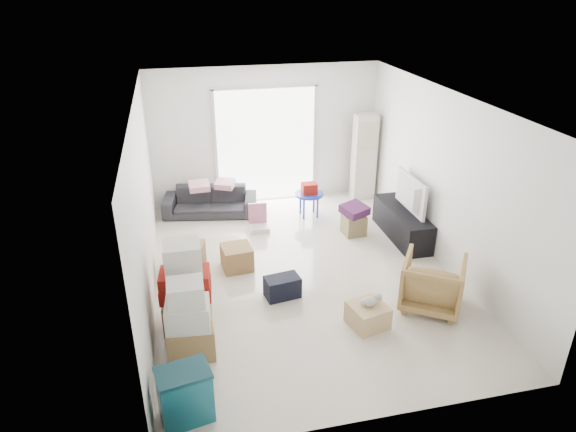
# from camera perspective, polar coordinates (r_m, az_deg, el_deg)

# --- Properties ---
(room_shell) EXTENTS (4.98, 6.48, 3.18)m
(room_shell) POSITION_cam_1_polar(r_m,az_deg,el_deg) (7.46, 1.75, 2.60)
(room_shell) COLOR beige
(room_shell) RESTS_ON ground
(sliding_door) EXTENTS (2.10, 0.04, 2.33)m
(sliding_door) POSITION_cam_1_polar(r_m,az_deg,el_deg) (10.23, -2.46, 8.33)
(sliding_door) COLOR white
(sliding_door) RESTS_ON room_shell
(ac_tower) EXTENTS (0.45, 0.30, 1.75)m
(ac_tower) POSITION_cam_1_polar(r_m,az_deg,el_deg) (10.56, 8.44, 6.52)
(ac_tower) COLOR beige
(ac_tower) RESTS_ON room_shell
(tv_console) EXTENTS (0.47, 1.57, 0.52)m
(tv_console) POSITION_cam_1_polar(r_m,az_deg,el_deg) (9.22, 12.55, -0.81)
(tv_console) COLOR black
(tv_console) RESTS_ON room_shell
(television) EXTENTS (0.61, 1.06, 0.14)m
(television) POSITION_cam_1_polar(r_m,az_deg,el_deg) (9.09, 12.75, 1.07)
(television) COLOR black
(television) RESTS_ON tv_console
(sofa) EXTENTS (1.83, 0.83, 0.69)m
(sofa) POSITION_cam_1_polar(r_m,az_deg,el_deg) (9.96, -8.67, 2.06)
(sofa) COLOR #29292E
(sofa) RESTS_ON room_shell
(pillow_left) EXTENTS (0.41, 0.33, 0.12)m
(pillow_left) POSITION_cam_1_polar(r_m,az_deg,el_deg) (9.78, -9.91, 4.12)
(pillow_left) COLOR #C58F96
(pillow_left) RESTS_ON sofa
(pillow_right) EXTENTS (0.42, 0.39, 0.11)m
(pillow_right) POSITION_cam_1_polar(r_m,az_deg,el_deg) (9.82, -7.07, 4.35)
(pillow_right) COLOR #C58F96
(pillow_right) RESTS_ON sofa
(armchair) EXTENTS (1.08, 1.07, 0.82)m
(armchair) POSITION_cam_1_polar(r_m,az_deg,el_deg) (7.37, 15.81, -6.92)
(armchair) COLOR #AB8E4C
(armchair) RESTS_ON room_shell
(storage_bins) EXTENTS (0.61, 0.48, 0.62)m
(storage_bins) POSITION_cam_1_polar(r_m,az_deg,el_deg) (5.68, -11.37, -18.89)
(storage_bins) COLOR #135868
(storage_bins) RESTS_ON room_shell
(box_stack_a) EXTENTS (0.57, 0.47, 1.03)m
(box_stack_a) POSITION_cam_1_polar(r_m,az_deg,el_deg) (6.36, -10.98, -11.57)
(box_stack_a) COLOR olive
(box_stack_a) RESTS_ON room_shell
(box_stack_b) EXTENTS (0.69, 0.65, 1.22)m
(box_stack_b) POSITION_cam_1_polar(r_m,az_deg,el_deg) (6.83, -11.29, -8.06)
(box_stack_b) COLOR olive
(box_stack_b) RESTS_ON room_shell
(box_stack_c) EXTENTS (0.68, 0.61, 0.42)m
(box_stack_c) POSITION_cam_1_polar(r_m,az_deg,el_deg) (8.22, -11.35, -4.51)
(box_stack_c) COLOR olive
(box_stack_c) RESTS_ON room_shell
(loose_box) EXTENTS (0.49, 0.49, 0.38)m
(loose_box) POSITION_cam_1_polar(r_m,az_deg,el_deg) (8.13, -5.69, -4.60)
(loose_box) COLOR olive
(loose_box) RESTS_ON room_shell
(duffel_bag) EXTENTS (0.53, 0.37, 0.31)m
(duffel_bag) POSITION_cam_1_polar(r_m,az_deg,el_deg) (7.43, -0.63, -7.89)
(duffel_bag) COLOR black
(duffel_bag) RESTS_ON room_shell
(ottoman) EXTENTS (0.40, 0.40, 0.37)m
(ottoman) POSITION_cam_1_polar(r_m,az_deg,el_deg) (9.22, 7.30, -0.92)
(ottoman) COLOR #8C7B51
(ottoman) RESTS_ON room_shell
(blanket) EXTENTS (0.52, 0.52, 0.14)m
(blanket) POSITION_cam_1_polar(r_m,az_deg,el_deg) (9.11, 7.39, 0.51)
(blanket) COLOR #451B45
(blanket) RESTS_ON ottoman
(kids_table) EXTENTS (0.54, 0.54, 0.67)m
(kids_table) POSITION_cam_1_polar(r_m,az_deg,el_deg) (9.73, 2.36, 2.61)
(kids_table) COLOR #182BAA
(kids_table) RESTS_ON room_shell
(toy_walker) EXTENTS (0.38, 0.34, 0.48)m
(toy_walker) POSITION_cam_1_polar(r_m,az_deg,el_deg) (9.34, -3.29, -0.72)
(toy_walker) COLOR silver
(toy_walker) RESTS_ON room_shell
(wood_crate) EXTENTS (0.56, 0.56, 0.31)m
(wood_crate) POSITION_cam_1_polar(r_m,az_deg,el_deg) (6.97, 8.86, -10.83)
(wood_crate) COLOR tan
(wood_crate) RESTS_ON room_shell
(plush_bunny) EXTENTS (0.30, 0.17, 0.15)m
(plush_bunny) POSITION_cam_1_polar(r_m,az_deg,el_deg) (6.86, 9.22, -9.26)
(plush_bunny) COLOR #B2ADA8
(plush_bunny) RESTS_ON wood_crate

